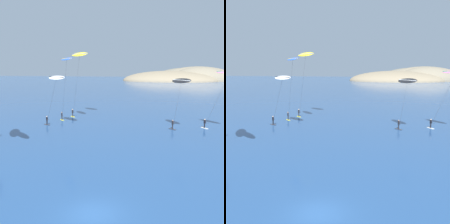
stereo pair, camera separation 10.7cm
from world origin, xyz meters
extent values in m
plane|color=navy|center=(0.00, 0.00, 0.00)|extent=(600.00, 600.00, 0.00)
ellipsoid|color=#84755B|center=(6.16, 208.22, 0.00)|extent=(74.47, 49.08, 16.11)
ellipsoid|color=#7A705B|center=(29.04, 224.94, 0.00)|extent=(62.76, 31.86, 22.97)
ellipsoid|color=#6B6656|center=(17.97, 227.09, 0.00)|extent=(51.95, 26.07, 20.54)
ellipsoid|color=#7A705B|center=(29.92, 213.99, 0.00)|extent=(48.19, 30.36, 22.18)
cube|color=#2D2D33|center=(-17.31, 30.15, 0.04)|extent=(1.50, 1.10, 0.08)
cylinder|color=black|center=(-17.31, 30.15, 0.48)|extent=(0.22, 0.22, 0.80)
cube|color=black|center=(-17.31, 30.15, 1.18)|extent=(0.39, 0.37, 0.60)
sphere|color=tan|center=(-17.31, 30.15, 1.60)|extent=(0.22, 0.22, 0.22)
cylinder|color=black|center=(-17.04, 29.93, 1.06)|extent=(0.38, 0.45, 0.04)
ellipsoid|color=white|center=(-14.01, 27.49, 9.11)|extent=(4.91, 4.31, 0.81)
cylinder|color=black|center=(-14.01, 27.49, 9.16)|extent=(4.02, 3.29, 0.16)
cylinder|color=#333338|center=(-15.52, 28.71, 5.04)|extent=(3.06, 2.47, 7.97)
cube|color=yellow|center=(-15.44, 39.54, 0.04)|extent=(1.35, 1.34, 0.08)
cylinder|color=black|center=(-15.44, 39.54, 0.48)|extent=(0.22, 0.22, 0.80)
cube|color=black|center=(-15.44, 39.54, 1.18)|extent=(0.39, 0.36, 0.60)
sphere|color=tan|center=(-15.44, 39.54, 1.60)|extent=(0.22, 0.22, 0.22)
cylinder|color=black|center=(-15.15, 39.34, 1.06)|extent=(0.34, 0.48, 0.04)
ellipsoid|color=yellow|center=(-13.06, 37.92, 13.56)|extent=(4.85, 3.90, 1.01)
cylinder|color=#1432E0|center=(-13.06, 37.92, 13.61)|extent=(3.97, 2.77, 0.16)
cylinder|color=#333338|center=(-14.10, 38.63, 7.26)|extent=(2.12, 1.46, 12.41)
cube|color=yellow|center=(-16.32, 35.35, 0.04)|extent=(1.28, 1.40, 0.08)
cylinder|color=black|center=(-16.32, 35.35, 0.48)|extent=(0.22, 0.22, 0.80)
cube|color=black|center=(-16.32, 35.35, 1.18)|extent=(0.37, 0.39, 0.60)
sphere|color=#9E7051|center=(-16.32, 35.35, 1.60)|extent=(0.22, 0.22, 0.22)
cylinder|color=black|center=(-16.09, 35.09, 1.06)|extent=(0.44, 0.39, 0.04)
ellipsoid|color=blue|center=(-13.91, 32.59, 12.48)|extent=(4.34, 4.71, 0.73)
cylinder|color=gold|center=(-13.91, 32.59, 12.53)|extent=(3.30, 3.75, 0.16)
cylinder|color=#333338|center=(-15.00, 33.84, 6.72)|extent=(2.21, 2.53, 11.33)
cube|color=silver|center=(11.90, 32.93, 0.04)|extent=(1.18, 1.46, 0.08)
cylinder|color=black|center=(11.90, 32.93, 0.48)|extent=(0.22, 0.22, 0.80)
cube|color=black|center=(11.90, 32.93, 1.18)|extent=(0.37, 0.39, 0.60)
sphere|color=beige|center=(11.90, 32.93, 1.60)|extent=(0.22, 0.22, 0.22)
cylinder|color=black|center=(12.13, 32.66, 1.06)|extent=(0.44, 0.39, 0.04)
cylinder|color=#333338|center=(13.53, 31.02, 5.55)|extent=(2.83, 3.31, 9.00)
cube|color=#2D2D33|center=(6.21, 30.76, 0.04)|extent=(1.36, 1.33, 0.08)
cylinder|color=black|center=(6.21, 30.76, 0.48)|extent=(0.22, 0.22, 0.80)
cube|color=black|center=(6.21, 30.76, 1.18)|extent=(0.35, 0.39, 0.60)
sphere|color=#9E7051|center=(6.21, 30.76, 1.60)|extent=(0.22, 0.22, 0.22)
cylinder|color=black|center=(6.40, 30.46, 1.06)|extent=(0.49, 0.33, 0.04)
ellipsoid|color=black|center=(7.34, 28.97, 8.71)|extent=(3.92, 5.04, 0.92)
cylinder|color=white|center=(7.34, 28.97, 8.76)|extent=(2.69, 4.13, 0.16)
cylinder|color=#333338|center=(6.87, 29.72, 4.83)|extent=(0.97, 1.52, 7.56)
camera|label=1|loc=(5.26, -19.01, 10.95)|focal=45.00mm
camera|label=2|loc=(5.37, -18.99, 10.95)|focal=45.00mm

